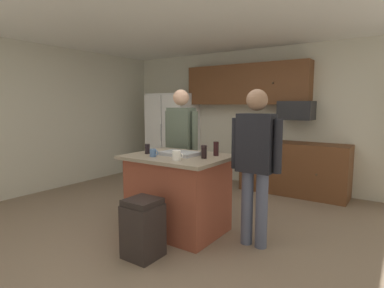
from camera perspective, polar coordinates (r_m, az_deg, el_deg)
floor at (r=3.98m, az=-1.83°, el=-15.77°), size 7.04×7.04×0.00m
ceiling at (r=3.81m, az=-2.00°, el=23.15°), size 7.04×7.04×0.00m
back_wall at (r=6.15m, az=13.80°, el=4.65°), size 6.40×0.10×2.60m
side_wall_left at (r=6.13m, az=-26.82°, el=4.08°), size 0.10×5.60×2.60m
cabinet_run_upper at (r=6.13m, az=9.74°, el=10.60°), size 2.40×0.38×0.75m
cabinet_run_lower at (r=5.76m, az=18.01°, el=-4.19°), size 1.80×0.63×0.90m
refrigerator at (r=6.80m, az=-3.57°, el=1.62°), size 0.95×0.76×1.78m
microwave_over_range at (r=5.67m, az=18.46°, el=5.80°), size 0.56×0.40×0.32m
kitchen_island at (r=3.89m, az=-2.53°, el=-8.86°), size 1.21×0.94×0.94m
person_elder_center at (r=4.62m, az=-1.99°, el=0.70°), size 0.57×0.23×1.77m
person_guest_by_door at (r=3.43m, az=11.49°, el=-2.36°), size 0.57×0.23×1.71m
glass_dark_ale at (r=3.75m, az=4.39°, el=-0.86°), size 0.06×0.06×0.17m
mug_ceramic_white at (r=3.43m, az=-2.79°, el=-2.11°), size 0.13×0.09×0.11m
mug_blue_stoneware at (r=3.70m, az=-7.08°, el=-1.61°), size 0.12×0.08×0.09m
glass_pilsner at (r=3.73m, az=2.19°, el=-1.22°), size 0.07×0.07×0.13m
tumbler_amber at (r=3.94m, az=-8.13°, el=-0.88°), size 0.06×0.06×0.12m
glass_stout_tall at (r=3.56m, az=2.19°, el=-1.57°), size 0.06×0.06×0.13m
serving_tray at (r=3.79m, az=-2.33°, el=-1.74°), size 0.44×0.30×0.04m
trash_bin at (r=3.34m, az=-8.91°, el=-14.92°), size 0.34×0.34×0.61m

